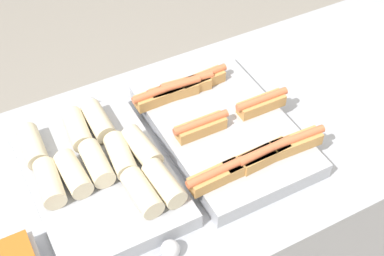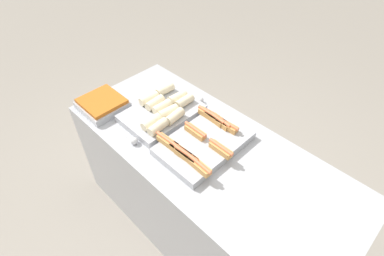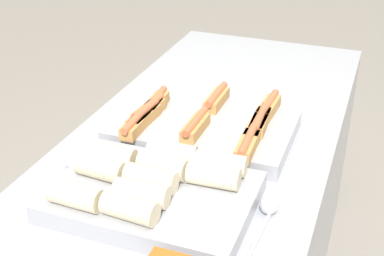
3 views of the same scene
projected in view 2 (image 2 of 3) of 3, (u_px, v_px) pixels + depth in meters
ground_plane at (203, 222)px, 2.36m from camera, size 12.00×12.00×0.00m
counter at (205, 190)px, 2.07m from camera, size 1.85×0.79×0.86m
tray_hotdogs at (204, 142)px, 1.76m from camera, size 0.42×0.54×0.10m
tray_wraps at (163, 111)px, 1.95m from camera, size 0.35×0.50×0.11m
tray_side_front at (102, 104)px, 2.02m from camera, size 0.29×0.28×0.07m
serving_spoon_near at (133, 140)px, 1.79m from camera, size 0.21×0.05×0.05m
serving_spoon_far at (199, 99)px, 2.08m from camera, size 0.23×0.05×0.05m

